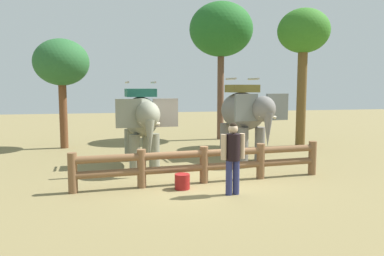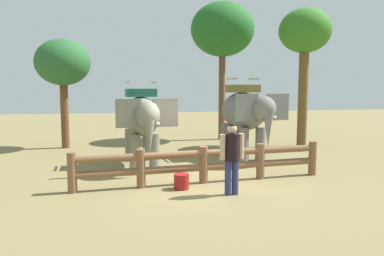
{
  "view_description": "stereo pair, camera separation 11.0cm",
  "coord_description": "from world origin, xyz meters",
  "px_view_note": "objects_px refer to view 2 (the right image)",
  "views": [
    {
      "loc": [
        -2.52,
        -10.07,
        2.72
      ],
      "look_at": [
        0.0,
        1.69,
        1.4
      ],
      "focal_mm": 34.99,
      "sensor_mm": 36.0,
      "label": 1
    },
    {
      "loc": [
        -2.41,
        -10.09,
        2.72
      ],
      "look_at": [
        0.0,
        1.69,
        1.4
      ],
      "focal_mm": 34.99,
      "sensor_mm": 36.0,
      "label": 2
    }
  ],
  "objects_px": {
    "tourist_woman_in_black": "(232,153)",
    "tree_back_center": "(222,31)",
    "tree_far_right": "(305,36)",
    "elephant_near_left": "(142,119)",
    "tree_far_left": "(63,64)",
    "feed_bucket": "(181,181)",
    "elephant_center": "(245,113)",
    "log_fence": "(203,162)"
  },
  "relations": [
    {
      "from": "tourist_woman_in_black",
      "to": "tree_back_center",
      "type": "bearing_deg",
      "value": 75.36
    },
    {
      "from": "tree_far_right",
      "to": "elephant_near_left",
      "type": "bearing_deg",
      "value": -158.65
    },
    {
      "from": "tree_back_center",
      "to": "tree_far_right",
      "type": "relative_size",
      "value": 1.13
    },
    {
      "from": "tree_far_left",
      "to": "feed_bucket",
      "type": "relative_size",
      "value": 11.84
    },
    {
      "from": "elephant_center",
      "to": "tree_back_center",
      "type": "distance_m",
      "value": 6.52
    },
    {
      "from": "elephant_center",
      "to": "tree_back_center",
      "type": "height_order",
      "value": "tree_back_center"
    },
    {
      "from": "elephant_center",
      "to": "tree_back_center",
      "type": "xyz_separation_m",
      "value": [
        0.58,
        5.23,
        3.85
      ]
    },
    {
      "from": "tourist_woman_in_black",
      "to": "elephant_near_left",
      "type": "bearing_deg",
      "value": 116.27
    },
    {
      "from": "elephant_center",
      "to": "tree_far_right",
      "type": "bearing_deg",
      "value": 32.54
    },
    {
      "from": "elephant_center",
      "to": "tourist_woman_in_black",
      "type": "height_order",
      "value": "elephant_center"
    },
    {
      "from": "tree_back_center",
      "to": "tree_far_right",
      "type": "height_order",
      "value": "tree_back_center"
    },
    {
      "from": "elephant_center",
      "to": "tree_far_left",
      "type": "distance_m",
      "value": 8.32
    },
    {
      "from": "elephant_near_left",
      "to": "feed_bucket",
      "type": "relative_size",
      "value": 8.36
    },
    {
      "from": "tree_back_center",
      "to": "tree_far_left",
      "type": "bearing_deg",
      "value": -170.2
    },
    {
      "from": "log_fence",
      "to": "tree_back_center",
      "type": "xyz_separation_m",
      "value": [
        3.01,
        8.58,
        4.97
      ]
    },
    {
      "from": "tourist_woman_in_black",
      "to": "elephant_center",
      "type": "bearing_deg",
      "value": 66.73
    },
    {
      "from": "elephant_center",
      "to": "tree_back_center",
      "type": "bearing_deg",
      "value": 83.62
    },
    {
      "from": "tree_far_right",
      "to": "tree_back_center",
      "type": "bearing_deg",
      "value": 135.51
    },
    {
      "from": "log_fence",
      "to": "tree_far_left",
      "type": "distance_m",
      "value": 9.16
    },
    {
      "from": "log_fence",
      "to": "feed_bucket",
      "type": "distance_m",
      "value": 0.98
    },
    {
      "from": "tree_far_left",
      "to": "feed_bucket",
      "type": "height_order",
      "value": "tree_far_left"
    },
    {
      "from": "tree_far_left",
      "to": "tree_back_center",
      "type": "distance_m",
      "value": 7.98
    },
    {
      "from": "elephant_near_left",
      "to": "tree_far_left",
      "type": "relative_size",
      "value": 0.71
    },
    {
      "from": "log_fence",
      "to": "elephant_center",
      "type": "relative_size",
      "value": 2.03
    },
    {
      "from": "elephant_near_left",
      "to": "tourist_woman_in_black",
      "type": "relative_size",
      "value": 1.85
    },
    {
      "from": "tree_far_left",
      "to": "tree_far_right",
      "type": "xyz_separation_m",
      "value": [
        10.64,
        -1.62,
        1.29
      ]
    },
    {
      "from": "log_fence",
      "to": "elephant_near_left",
      "type": "height_order",
      "value": "elephant_near_left"
    },
    {
      "from": "tourist_woman_in_black",
      "to": "feed_bucket",
      "type": "height_order",
      "value": "tourist_woman_in_black"
    },
    {
      "from": "elephant_near_left",
      "to": "tree_far_left",
      "type": "height_order",
      "value": "tree_far_left"
    },
    {
      "from": "log_fence",
      "to": "elephant_center",
      "type": "bearing_deg",
      "value": 54.12
    },
    {
      "from": "tourist_woman_in_black",
      "to": "feed_bucket",
      "type": "relative_size",
      "value": 4.52
    },
    {
      "from": "elephant_center",
      "to": "feed_bucket",
      "type": "distance_m",
      "value": 5.21
    },
    {
      "from": "tree_back_center",
      "to": "feed_bucket",
      "type": "bearing_deg",
      "value": -112.31
    },
    {
      "from": "tree_far_left",
      "to": "feed_bucket",
      "type": "distance_m",
      "value": 9.39
    },
    {
      "from": "log_fence",
      "to": "tree_far_right",
      "type": "distance_m",
      "value": 9.34
    },
    {
      "from": "elephant_center",
      "to": "tree_far_left",
      "type": "xyz_separation_m",
      "value": [
        -7.06,
        3.91,
        2.01
      ]
    },
    {
      "from": "log_fence",
      "to": "feed_bucket",
      "type": "bearing_deg",
      "value": -144.73
    },
    {
      "from": "tree_back_center",
      "to": "log_fence",
      "type": "bearing_deg",
      "value": -109.31
    },
    {
      "from": "elephant_near_left",
      "to": "tree_far_right",
      "type": "xyz_separation_m",
      "value": [
        7.54,
        2.95,
        3.39
      ]
    },
    {
      "from": "tree_far_right",
      "to": "feed_bucket",
      "type": "bearing_deg",
      "value": -137.59
    },
    {
      "from": "elephant_near_left",
      "to": "tree_far_right",
      "type": "distance_m",
      "value": 8.77
    },
    {
      "from": "elephant_near_left",
      "to": "feed_bucket",
      "type": "bearing_deg",
      "value": -75.82
    }
  ]
}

